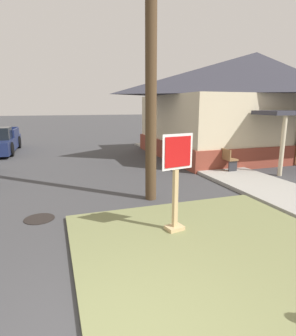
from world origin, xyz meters
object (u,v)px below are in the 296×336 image
at_px(utility_pole, 151,13).
at_px(manhole_cover, 39,219).
at_px(street_bench, 222,157).
at_px(stop_sign, 176,186).

bearing_deg(utility_pole, manhole_cover, -169.63).
relative_size(manhole_cover, street_bench, 0.46).
bearing_deg(street_bench, manhole_cover, -156.56).
xyz_separation_m(stop_sign, manhole_cover, (-2.74, 1.74, -1.04)).
bearing_deg(street_bench, stop_sign, -131.67).
relative_size(stop_sign, utility_pole, 0.21).
relative_size(stop_sign, manhole_cover, 2.90).
relative_size(stop_sign, street_bench, 1.32).
distance_m(stop_sign, manhole_cover, 3.41).
distance_m(manhole_cover, street_bench, 7.64).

